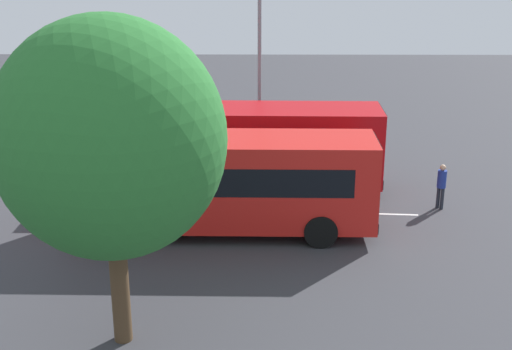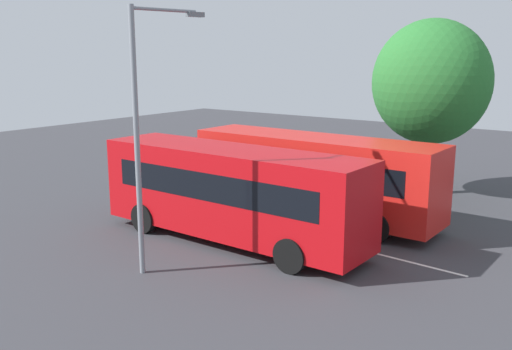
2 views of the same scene
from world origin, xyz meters
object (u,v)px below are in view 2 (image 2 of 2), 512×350
(pedestrian, at_px, (137,178))
(depot_tree, at_px, (431,82))
(bus_center_left, at_px, (231,191))
(street_lamp, at_px, (144,123))
(bus_far_left, at_px, (313,174))

(pedestrian, height_order, depot_tree, depot_tree)
(bus_center_left, xyz_separation_m, street_lamp, (0.30, 3.50, 2.61))
(street_lamp, xyz_separation_m, depot_tree, (-3.23, -14.01, 0.68))
(depot_tree, bearing_deg, pedestrian, 41.21)
(bus_far_left, xyz_separation_m, depot_tree, (-2.10, -6.46, 3.29))
(pedestrian, bearing_deg, bus_far_left, -29.94)
(street_lamp, bearing_deg, bus_far_left, 2.30)
(pedestrian, relative_size, street_lamp, 0.22)
(bus_far_left, height_order, depot_tree, depot_tree)
(bus_far_left, bearing_deg, pedestrian, 15.98)
(bus_far_left, distance_m, depot_tree, 7.55)
(bus_far_left, relative_size, street_lamp, 1.31)
(street_lamp, height_order, depot_tree, depot_tree)
(bus_far_left, height_order, pedestrian, bus_far_left)
(street_lamp, bearing_deg, bus_center_left, 5.92)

